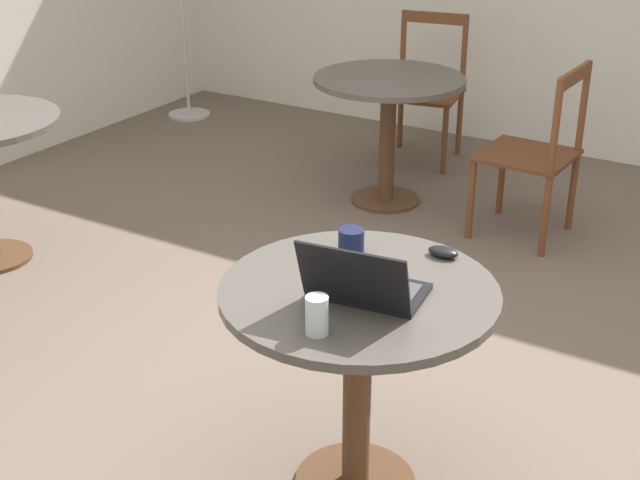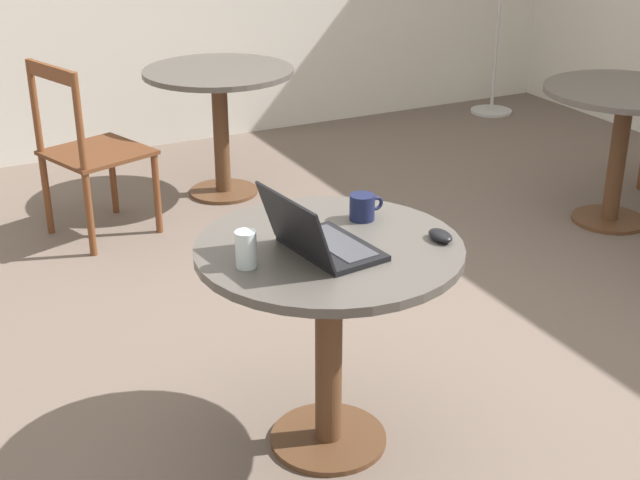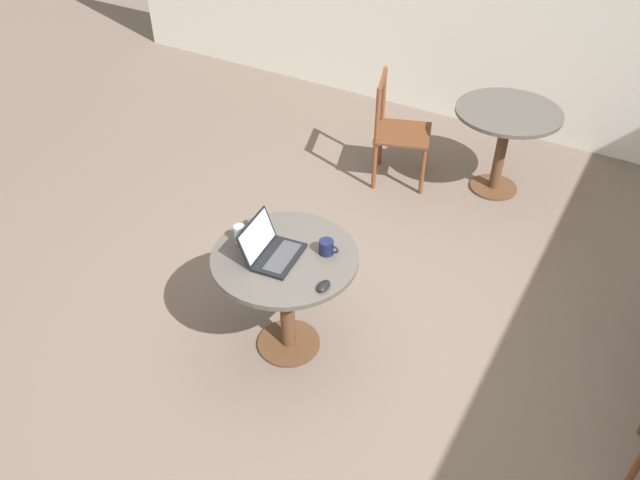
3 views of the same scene
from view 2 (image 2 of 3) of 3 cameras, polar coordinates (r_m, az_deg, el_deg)
name	(u,v)px [view 2 (image 2 of 3)]	position (r m, az deg, el deg)	size (l,w,h in m)	color
ground_plane	(397,375)	(3.47, 4.92, -8.59)	(16.00, 16.00, 0.00)	#66564C
cafe_table_near	(329,290)	(2.81, 0.58, -3.21)	(0.84, 0.84, 0.73)	#51331E
cafe_table_mid	(623,118)	(4.90, 18.83, 7.41)	(0.84, 0.84, 0.73)	#51331E
cafe_table_far	(219,96)	(5.08, -6.46, 9.12)	(0.84, 0.84, 0.73)	#51331E
chair_far_left	(89,152)	(4.65, -14.56, 5.47)	(0.58, 0.58, 0.92)	brown
laptop	(320,240)	(2.67, 0.02, -0.02)	(0.31, 0.36, 0.21)	black
mouse	(440,236)	(2.80, 7.71, 0.29)	(0.06, 0.10, 0.03)	black
mug	(363,207)	(2.93, 2.75, 2.12)	(0.12, 0.08, 0.09)	#141938
drinking_glass	(246,249)	(2.59, -4.76, -0.59)	(0.06, 0.06, 0.11)	silver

